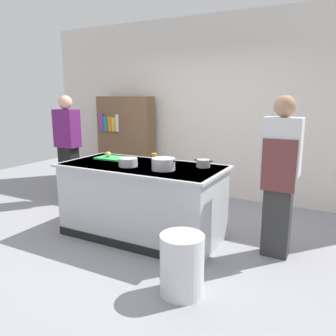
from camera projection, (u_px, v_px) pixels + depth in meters
name	position (u px, v px, depth m)	size (l,w,h in m)	color
ground_plane	(143.00, 235.00, 4.21)	(10.00, 10.00, 0.00)	gray
back_wall	(207.00, 108.00, 5.71)	(6.40, 0.12, 3.00)	silver
counter_island	(142.00, 200.00, 4.11)	(1.98, 0.98, 0.90)	#B7BABF
cutting_board	(112.00, 158.00, 4.41)	(0.40, 0.28, 0.02)	green
onion	(108.00, 154.00, 4.42)	(0.07, 0.07, 0.07)	tan
stock_pot	(163.00, 164.00, 3.74)	(0.33, 0.26, 0.13)	#B7BABF
sauce_pan	(203.00, 163.00, 3.89)	(0.22, 0.16, 0.09)	#99999E
mixing_bowl	(128.00, 162.00, 3.93)	(0.22, 0.22, 0.10)	#B7BABF
juice_cup	(154.00, 157.00, 4.25)	(0.07, 0.07, 0.10)	yellow
trash_bin	(182.00, 265.00, 2.92)	(0.39, 0.39, 0.55)	silver
person_chef	(280.00, 174.00, 3.51)	(0.38, 0.25, 1.72)	#313131
person_guest	(68.00, 146.00, 5.44)	(0.38, 0.24, 1.72)	black
bookshelf	(126.00, 143.00, 6.27)	(1.10, 0.31, 1.70)	brown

